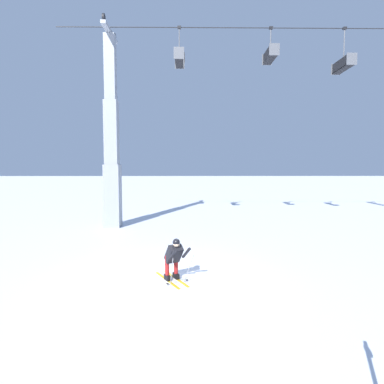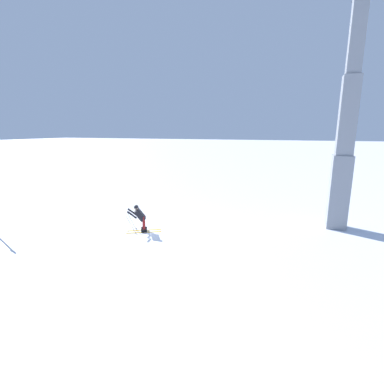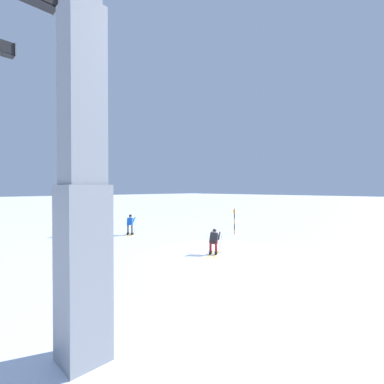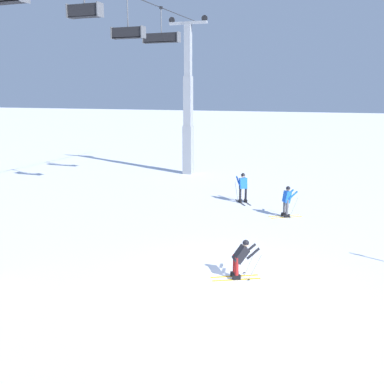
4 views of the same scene
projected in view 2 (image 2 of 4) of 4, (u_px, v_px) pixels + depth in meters
name	position (u px, v px, depth m)	size (l,w,h in m)	color
ground_plane	(149.00, 230.00, 14.00)	(260.00, 260.00, 0.00)	white
skier_carving_main	(140.00, 217.00, 13.63)	(1.26, 1.70, 1.48)	yellow
lift_tower_near	(346.00, 132.00, 13.37)	(0.90, 2.88, 11.53)	gray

